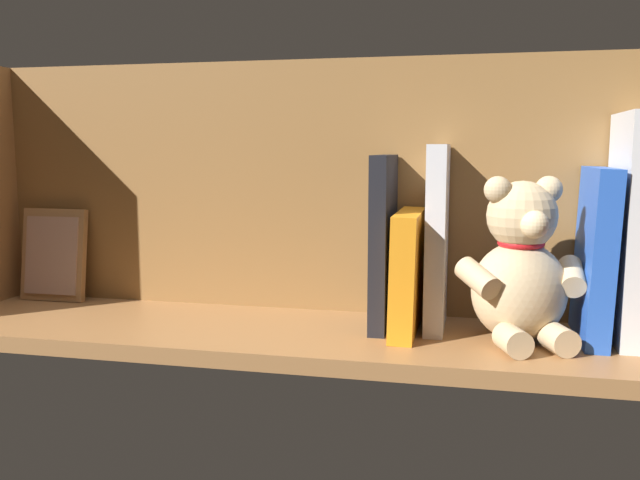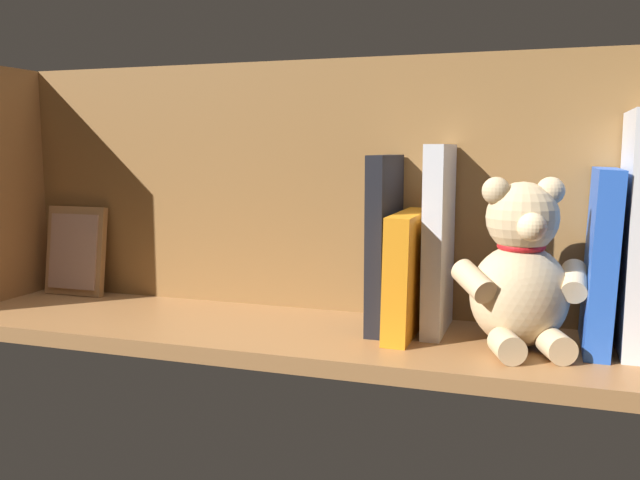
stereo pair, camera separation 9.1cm
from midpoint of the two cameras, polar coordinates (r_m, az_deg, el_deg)
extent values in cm
cube|color=#9E6B3D|center=(93.84, 2.81, -8.11)|extent=(114.44, 26.73, 2.20)
cube|color=olive|center=(101.21, 4.60, 4.44)|extent=(114.44, 1.50, 37.47)
cube|color=blue|center=(91.19, 25.27, -1.49)|extent=(3.60, 14.71, 22.19)
ellipsoid|color=#D1B284|center=(88.34, 19.31, -4.53)|extent=(15.05, 14.26, 12.80)
sphere|color=#D1B284|center=(86.89, 19.59, 1.74)|extent=(8.80, 8.80, 8.80)
sphere|color=#D1B284|center=(87.82, 21.72, 3.86)|extent=(3.40, 3.40, 3.40)
sphere|color=#D1B284|center=(85.55, 17.61, 3.96)|extent=(3.40, 3.40, 3.40)
sphere|color=beige|center=(83.47, 20.45, 1.02)|extent=(3.40, 3.40, 3.40)
cylinder|color=#D1B284|center=(88.72, 23.43, -3.20)|extent=(3.10, 6.34, 4.73)
cylinder|color=#D1B284|center=(84.54, 15.86, -3.37)|extent=(6.29, 6.77, 4.73)
cylinder|color=#D1B284|center=(85.57, 22.24, -8.30)|extent=(4.78, 5.65, 3.40)
cylinder|color=#D1B284|center=(83.54, 18.55, -8.51)|extent=(4.78, 5.65, 3.40)
torus|color=red|center=(87.29, 19.49, -0.54)|extent=(7.43, 7.43, 1.00)
cube|color=silver|center=(91.96, 12.80, 0.05)|extent=(2.55, 12.30, 25.01)
cube|color=orange|center=(91.00, 10.26, -2.79)|extent=(3.49, 16.56, 16.21)
cube|color=black|center=(92.56, 8.29, -0.23)|extent=(2.25, 13.30, 23.62)
cube|color=#A87A4C|center=(119.55, -17.85, -0.89)|extent=(11.00, 3.48, 14.93)
cube|color=tan|center=(118.98, -18.06, -0.94)|extent=(9.24, 2.28, 12.44)
camera|label=1|loc=(0.05, -87.14, 0.39)|focal=37.98mm
camera|label=2|loc=(0.05, 92.86, -0.39)|focal=37.98mm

